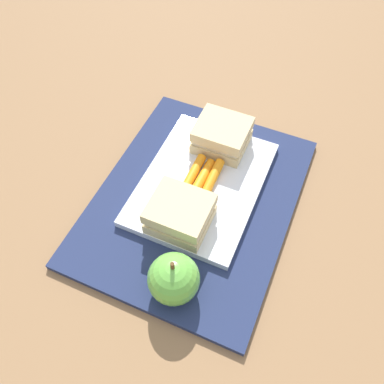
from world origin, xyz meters
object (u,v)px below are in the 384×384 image
at_px(food_tray, 202,183).
at_px(apple, 174,279).
at_px(sandwich_half_right, 180,214).
at_px(sandwich_half_left, 222,135).
at_px(carrot_sticks_bundle, 202,178).

bearing_deg(food_tray, apple, 10.72).
relative_size(food_tray, apple, 3.02).
xyz_separation_m(food_tray, sandwich_half_right, (0.08, 0.00, 0.03)).
height_order(food_tray, sandwich_half_left, sandwich_half_left).
bearing_deg(carrot_sticks_bundle, apple, 10.99).
bearing_deg(food_tray, sandwich_half_right, 0.00).
relative_size(food_tray, carrot_sticks_bundle, 2.98).
relative_size(food_tray, sandwich_half_right, 2.88).
relative_size(sandwich_half_left, sandwich_half_right, 1.00).
xyz_separation_m(carrot_sticks_bundle, apple, (0.16, 0.03, 0.01)).
bearing_deg(apple, food_tray, -169.28).
distance_m(food_tray, carrot_sticks_bundle, 0.01).
bearing_deg(carrot_sticks_bundle, food_tray, 127.98).
bearing_deg(apple, sandwich_half_right, -160.22).
relative_size(sandwich_half_left, apple, 1.05).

